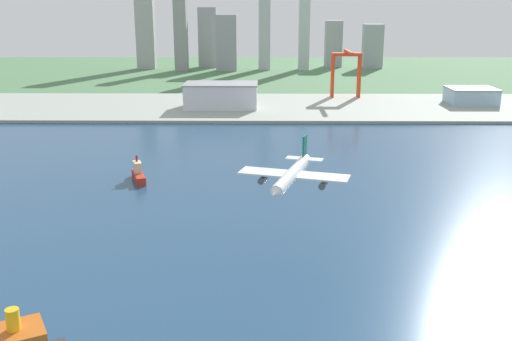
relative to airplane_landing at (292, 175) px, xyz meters
The scene contains 9 objects.
ground_plane 143.07m from the airplane_landing, 93.34° to the left, with size 2400.00×2400.00×0.00m, color #4B764C.
water_bay 86.38m from the airplane_landing, 95.89° to the left, with size 840.00×360.00×0.15m, color navy.
industrial_pier 330.24m from the airplane_landing, 91.41° to the left, with size 840.00×140.00×2.50m, color #97A096.
airplane_landing is the anchor object (origin of this frame).
tugboat_small 136.35m from the airplane_landing, 122.24° to the left, with size 10.84×20.60×12.16m.
port_crane_red 381.07m from the airplane_landing, 79.75° to the left, with size 26.81×46.82×43.22m.
warehouse_main 321.94m from the airplane_landing, 97.75° to the left, with size 60.47×36.30×20.19m.
warehouse_annex 380.33m from the airplane_landing, 63.22° to the left, with size 39.49×34.35×13.89m.
distant_skyline 656.88m from the airplane_landing, 92.68° to the left, with size 340.28×73.84×145.64m.
Camera 1 is at (-0.83, -6.57, 83.98)m, focal length 41.25 mm.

